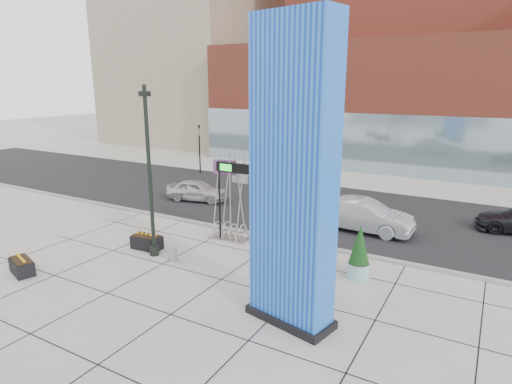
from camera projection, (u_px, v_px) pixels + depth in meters
The scene contains 19 objects.
ground at pixel (215, 265), 18.02m from camera, with size 160.00×160.00×0.00m, color #9E9991.
street_asphalt at pixel (308, 207), 26.44m from camera, with size 80.00×12.00×0.02m, color black.
curb_edge at pixel (261, 235), 21.38m from camera, with size 80.00×0.30×0.12m, color gray.
tower_podium at pixel (393, 105), 38.92m from camera, with size 34.00×10.00×11.00m, color #A74330.
tower_glass_front at pixel (377, 144), 35.62m from camera, with size 34.00×0.60×5.00m, color #8CA5B2.
building_beige_left at pixel (197, 6), 54.89m from camera, with size 18.00×20.00×34.00m, color gray.
blue_pylon at pixel (293, 184), 12.72m from camera, with size 3.03×1.84×9.39m.
lamp_post at pixel (151, 189), 18.34m from camera, with size 0.49×0.41×7.40m.
public_art_sculpture at pixel (230, 216), 20.82m from camera, with size 2.01×1.09×4.46m.
concrete_bollard at pixel (173, 253), 18.36m from camera, with size 0.37×0.37×0.72m, color gray.
overhead_street_sign at pixel (231, 174), 20.03m from camera, with size 1.81×0.19×3.85m.
round_planter_east at pixel (359, 253), 16.62m from camera, with size 0.88×0.88×2.20m.
round_planter_mid at pixel (303, 240), 17.73m from camera, with size 0.94×0.94×2.36m.
round_planter_west at pixel (316, 241), 17.43m from camera, with size 1.01×1.01×2.51m.
box_planter_north at pixel (147, 241), 19.73m from camera, with size 1.45×0.80×0.78m.
box_planter_south at pixel (22, 266), 17.16m from camera, with size 1.47×1.04×0.73m.
car_white_west at pixel (197, 191), 27.73m from camera, with size 1.60×3.97×1.35m, color silver.
car_silver_mid at pixel (363, 216), 21.98m from camera, with size 1.74×4.98×1.64m, color #AFB3B7.
traffic_signal at pixel (199, 146), 35.83m from camera, with size 0.15×0.18×4.10m.
Camera 1 is at (9.75, -13.66, 7.46)m, focal length 30.00 mm.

